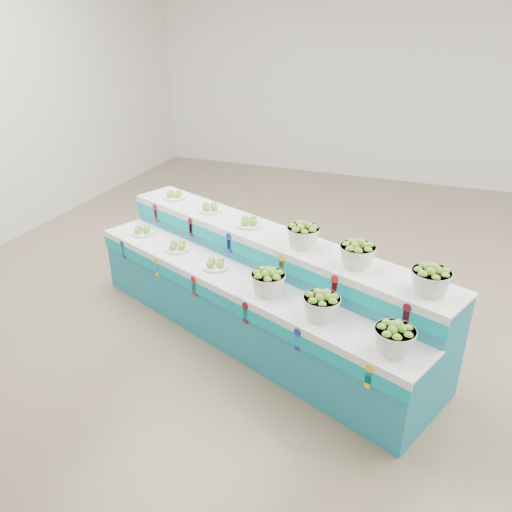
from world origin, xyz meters
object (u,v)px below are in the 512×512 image
Objects in this scene: display_stand at (256,288)px; basket_lower_left at (268,281)px; plate_upper_mid at (210,207)px; basket_upper_right at (431,279)px.

display_stand reaches higher than basket_lower_left.
basket_lower_left is 1.40m from plate_upper_mid.
plate_upper_mid is 2.55m from basket_upper_right.
basket_upper_right reaches higher than plate_upper_mid.
plate_upper_mid is at bearing 157.63° from basket_upper_right.
display_stand is 12.56× the size of basket_upper_right.
basket_upper_right is at bearing -1.51° from basket_lower_left.
display_stand is 15.04× the size of plate_upper_mid.
basket_lower_left is 1.00× the size of basket_upper_right.
basket_lower_left is (0.26, -0.37, 0.32)m from display_stand.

